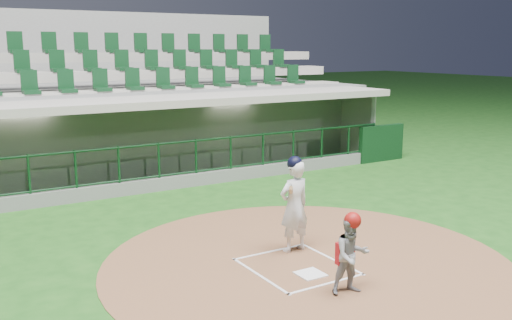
# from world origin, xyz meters

# --- Properties ---
(ground) EXTENTS (120.00, 120.00, 0.00)m
(ground) POSITION_xyz_m (0.00, 0.00, 0.00)
(ground) COLOR #194915
(ground) RESTS_ON ground
(dirt_circle) EXTENTS (7.20, 7.20, 0.01)m
(dirt_circle) POSITION_xyz_m (0.30, -0.20, 0.01)
(dirt_circle) COLOR brown
(dirt_circle) RESTS_ON ground
(home_plate) EXTENTS (0.43, 0.43, 0.02)m
(home_plate) POSITION_xyz_m (0.00, -0.70, 0.02)
(home_plate) COLOR white
(home_plate) RESTS_ON dirt_circle
(batter_box_chalk) EXTENTS (1.55, 1.80, 0.01)m
(batter_box_chalk) POSITION_xyz_m (0.00, -0.30, 0.02)
(batter_box_chalk) COLOR white
(batter_box_chalk) RESTS_ON ground
(dugout_structure) EXTENTS (16.40, 3.70, 3.00)m
(dugout_structure) POSITION_xyz_m (0.16, 7.84, 0.96)
(dugout_structure) COLOR gray
(dugout_structure) RESTS_ON ground
(seating_deck) EXTENTS (17.00, 6.72, 5.15)m
(seating_deck) POSITION_xyz_m (0.00, 10.91, 1.42)
(seating_deck) COLOR slate
(seating_deck) RESTS_ON ground
(batter) EXTENTS (0.86, 0.87, 1.79)m
(batter) POSITION_xyz_m (0.42, 0.39, 0.91)
(batter) COLOR silver
(batter) RESTS_ON dirt_circle
(catcher) EXTENTS (0.67, 0.57, 1.29)m
(catcher) POSITION_xyz_m (0.10, -1.58, 0.64)
(catcher) COLOR gray
(catcher) RESTS_ON dirt_circle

